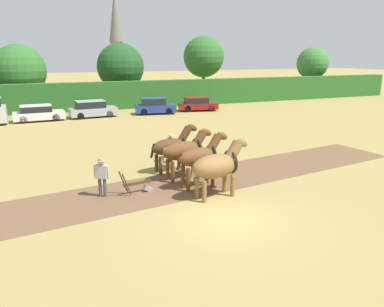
# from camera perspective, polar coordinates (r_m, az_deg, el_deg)

# --- Properties ---
(ground_plane) EXTENTS (240.00, 240.00, 0.00)m
(ground_plane) POSITION_cam_1_polar(r_m,az_deg,el_deg) (13.69, 5.50, -9.84)
(ground_plane) COLOR #998447
(plowed_furrow_strip) EXTENTS (35.00, 8.32, 0.01)m
(plowed_furrow_strip) POSITION_cam_1_polar(r_m,az_deg,el_deg) (15.45, -17.45, -7.51)
(plowed_furrow_strip) COLOR brown
(plowed_furrow_strip) RESTS_ON ground
(hedgerow) EXTENTS (79.98, 1.34, 2.93)m
(hedgerow) POSITION_cam_1_polar(r_m,az_deg,el_deg) (41.20, -14.21, 8.49)
(hedgerow) COLOR #286023
(hedgerow) RESTS_ON ground
(tree_center) EXTENTS (5.44, 5.44, 6.78)m
(tree_center) POSITION_cam_1_polar(r_m,az_deg,el_deg) (43.88, -24.82, 11.36)
(tree_center) COLOR #423323
(tree_center) RESTS_ON ground
(tree_center_right) EXTENTS (5.48, 5.48, 7.05)m
(tree_center_right) POSITION_cam_1_polar(r_m,az_deg,el_deg) (45.83, -10.84, 12.84)
(tree_center_right) COLOR #423323
(tree_center_right) RESTS_ON ground
(tree_right) EXTENTS (5.24, 5.24, 8.06)m
(tree_right) POSITION_cam_1_polar(r_m,az_deg,el_deg) (49.79, 1.79, 14.51)
(tree_right) COLOR #4C3823
(tree_right) RESTS_ON ground
(tree_far_right) EXTENTS (4.43, 4.43, 6.73)m
(tree_far_right) POSITION_cam_1_polar(r_m,az_deg,el_deg) (57.08, 17.87, 12.93)
(tree_far_right) COLOR #4C3823
(tree_far_right) RESTS_ON ground
(church_spire) EXTENTS (2.78, 2.78, 18.08)m
(church_spire) POSITION_cam_1_polar(r_m,az_deg,el_deg) (79.20, -11.47, 17.28)
(church_spire) COLOR gray
(church_spire) RESTS_ON ground
(draft_horse_lead_left) EXTENTS (2.82, 1.32, 2.41)m
(draft_horse_lead_left) POSITION_cam_1_polar(r_m,az_deg,el_deg) (15.23, 3.90, -1.82)
(draft_horse_lead_left) COLOR brown
(draft_horse_lead_left) RESTS_ON ground
(draft_horse_lead_right) EXTENTS (2.66, 1.11, 2.47)m
(draft_horse_lead_right) POSITION_cam_1_polar(r_m,az_deg,el_deg) (16.31, 1.28, -0.48)
(draft_horse_lead_right) COLOR brown
(draft_horse_lead_right) RESTS_ON ground
(draft_horse_trail_left) EXTENTS (2.78, 1.20, 2.39)m
(draft_horse_trail_left) POSITION_cam_1_polar(r_m,az_deg,el_deg) (17.43, -1.06, 0.46)
(draft_horse_trail_left) COLOR brown
(draft_horse_trail_left) RESTS_ON ground
(draft_horse_trail_right) EXTENTS (2.71, 1.13, 2.39)m
(draft_horse_trail_right) POSITION_cam_1_polar(r_m,az_deg,el_deg) (18.61, -3.06, 1.11)
(draft_horse_trail_right) COLOR #513319
(draft_horse_trail_right) RESTS_ON ground
(plow) EXTENTS (1.52, 0.53, 1.13)m
(plow) POSITION_cam_1_polar(r_m,az_deg,el_deg) (16.10, -7.90, -4.86)
(plow) COLOR #4C331E
(plow) RESTS_ON ground
(farmer_at_plow) EXTENTS (0.58, 0.41, 1.65)m
(farmer_at_plow) POSITION_cam_1_polar(r_m,az_deg,el_deg) (15.74, -13.61, -3.14)
(farmer_at_plow) COLOR #4C4C4C
(farmer_at_plow) RESTS_ON ground
(farmer_beside_team) EXTENTS (0.22, 0.64, 1.58)m
(farmer_beside_team) POSITION_cam_1_polar(r_m,az_deg,el_deg) (20.21, -3.26, 1.09)
(farmer_beside_team) COLOR #38332D
(farmer_beside_team) RESTS_ON ground
(parked_car_left) EXTENTS (4.35, 2.04, 1.42)m
(parked_car_left) POSITION_cam_1_polar(r_m,az_deg,el_deg) (35.86, -22.40, 5.69)
(parked_car_left) COLOR silver
(parked_car_left) RESTS_ON ground
(parked_car_center_left) EXTENTS (4.41, 2.15, 1.56)m
(parked_car_center_left) POSITION_cam_1_polar(r_m,az_deg,el_deg) (36.50, -14.96, 6.53)
(parked_car_center_left) COLOR #9E9EA8
(parked_car_center_left) RESTS_ON ground
(parked_car_center) EXTENTS (4.15, 2.37, 1.59)m
(parked_car_center) POSITION_cam_1_polar(r_m,az_deg,el_deg) (37.43, -5.68, 7.18)
(parked_car_center) COLOR navy
(parked_car_center) RESTS_ON ground
(parked_car_center_right) EXTENTS (4.26, 2.58, 1.43)m
(parked_car_center_right) POSITION_cam_1_polar(r_m,az_deg,el_deg) (39.41, 0.84, 7.54)
(parked_car_center_right) COLOR maroon
(parked_car_center_right) RESTS_ON ground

